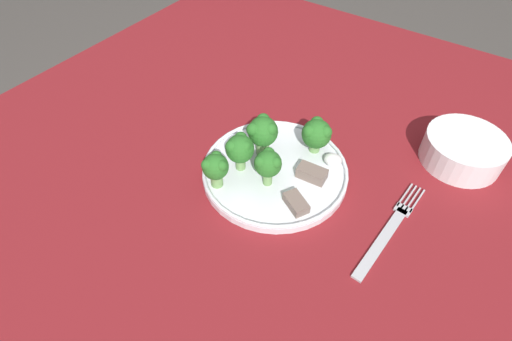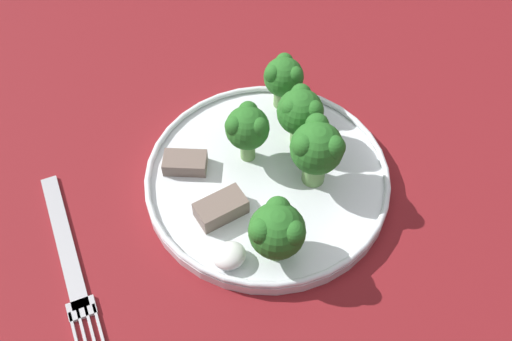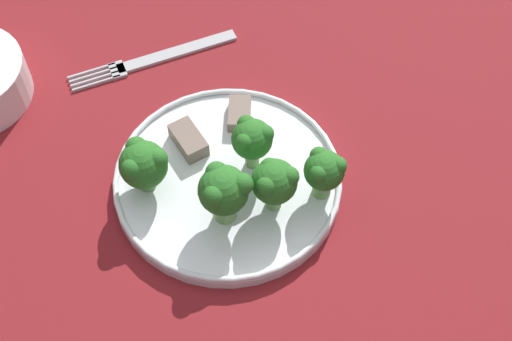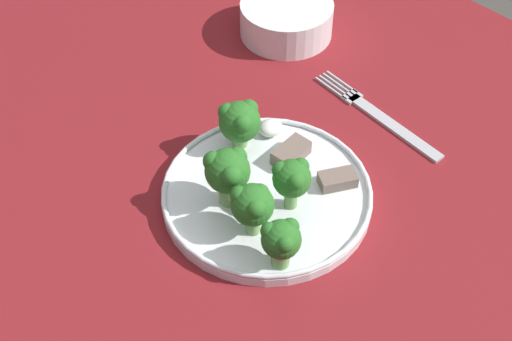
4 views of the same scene
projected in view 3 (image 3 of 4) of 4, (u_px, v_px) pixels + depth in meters
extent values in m
cube|color=maroon|center=(240.00, 223.00, 0.73)|extent=(1.07, 1.18, 0.03)
cylinder|color=brown|center=(381.00, 19.00, 1.40)|extent=(0.06, 0.06, 0.69)
cylinder|color=white|center=(228.00, 182.00, 0.74)|extent=(0.23, 0.23, 0.01)
torus|color=white|center=(228.00, 177.00, 0.73)|extent=(0.23, 0.23, 0.01)
cube|color=#B2B2B7|center=(177.00, 52.00, 0.84)|extent=(0.02, 0.15, 0.00)
cube|color=#B2B2B7|center=(118.00, 70.00, 0.83)|extent=(0.03, 0.02, 0.00)
cube|color=#B2B2B7|center=(92.00, 71.00, 0.83)|extent=(0.01, 0.06, 0.00)
cube|color=#B2B2B7|center=(93.00, 75.00, 0.82)|extent=(0.01, 0.06, 0.00)
cube|color=#B2B2B7|center=(95.00, 79.00, 0.82)|extent=(0.01, 0.06, 0.00)
cube|color=#B2B2B7|center=(96.00, 83.00, 0.82)|extent=(0.01, 0.06, 0.00)
cylinder|color=#709E56|center=(225.00, 208.00, 0.69)|extent=(0.02, 0.02, 0.03)
sphere|color=#286B23|center=(224.00, 191.00, 0.67)|extent=(0.05, 0.05, 0.05)
sphere|color=#286B23|center=(217.00, 173.00, 0.67)|extent=(0.02, 0.02, 0.02)
sphere|color=#286B23|center=(214.00, 196.00, 0.65)|extent=(0.02, 0.02, 0.02)
sphere|color=#286B23|center=(239.00, 185.00, 0.66)|extent=(0.02, 0.02, 0.02)
cylinder|color=#709E56|center=(147.00, 180.00, 0.72)|extent=(0.02, 0.02, 0.02)
sphere|color=#286B23|center=(143.00, 165.00, 0.70)|extent=(0.05, 0.05, 0.05)
sphere|color=#286B23|center=(136.00, 147.00, 0.69)|extent=(0.02, 0.02, 0.02)
sphere|color=#286B23|center=(132.00, 169.00, 0.68)|extent=(0.02, 0.02, 0.02)
sphere|color=#286B23|center=(157.00, 159.00, 0.69)|extent=(0.02, 0.02, 0.02)
cylinder|color=#709E56|center=(274.00, 198.00, 0.70)|extent=(0.02, 0.02, 0.03)
sphere|color=#286B23|center=(274.00, 182.00, 0.68)|extent=(0.05, 0.05, 0.05)
sphere|color=#286B23|center=(268.00, 165.00, 0.68)|extent=(0.02, 0.02, 0.02)
sphere|color=#286B23|center=(267.00, 186.00, 0.66)|extent=(0.02, 0.02, 0.02)
sphere|color=#286B23|center=(289.00, 177.00, 0.67)|extent=(0.02, 0.02, 0.02)
cylinder|color=#709E56|center=(252.00, 156.00, 0.73)|extent=(0.01, 0.01, 0.03)
sphere|color=#286B23|center=(252.00, 139.00, 0.71)|extent=(0.04, 0.04, 0.04)
sphere|color=#286B23|center=(246.00, 124.00, 0.70)|extent=(0.02, 0.02, 0.02)
sphere|color=#286B23|center=(245.00, 142.00, 0.69)|extent=(0.02, 0.02, 0.02)
sphere|color=#286B23|center=(265.00, 134.00, 0.70)|extent=(0.02, 0.02, 0.02)
cylinder|color=#709E56|center=(322.00, 185.00, 0.71)|extent=(0.02, 0.02, 0.03)
sphere|color=#286B23|center=(324.00, 170.00, 0.69)|extent=(0.04, 0.04, 0.04)
sphere|color=#286B23|center=(319.00, 156.00, 0.69)|extent=(0.02, 0.02, 0.02)
sphere|color=#286B23|center=(319.00, 174.00, 0.68)|extent=(0.02, 0.02, 0.02)
sphere|color=#286B23|center=(338.00, 166.00, 0.68)|extent=(0.02, 0.02, 0.02)
cube|color=#756056|center=(189.00, 140.00, 0.75)|extent=(0.05, 0.03, 0.02)
cube|color=#756056|center=(239.00, 114.00, 0.77)|extent=(0.05, 0.04, 0.01)
ellipsoid|color=white|center=(142.00, 148.00, 0.74)|extent=(0.03, 0.03, 0.02)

